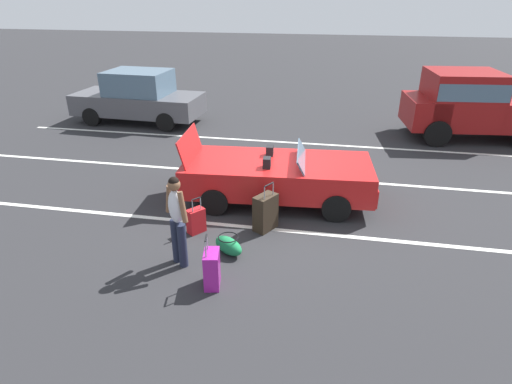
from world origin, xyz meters
TOP-DOWN VIEW (x-y plane):
  - ground_plane at (0.00, 0.00)m, footprint 80.00×80.00m
  - lot_line_near at (0.00, -1.33)m, footprint 18.00×0.12m
  - lot_line_mid at (0.00, 1.37)m, footprint 18.00×0.12m
  - lot_line_far at (0.00, 4.07)m, footprint 18.00×0.12m
  - convertible_car at (0.20, 0.01)m, footprint 4.26×2.07m
  - suitcase_large_black at (-0.04, -1.33)m, footprint 0.48×0.56m
  - suitcase_medium_bright at (-0.59, -3.26)m, footprint 0.31×0.44m
  - suitcase_small_carryon at (-1.36, -1.70)m, footprint 0.37×0.39m
  - duffel_bag at (-0.56, -2.30)m, footprint 0.70×0.61m
  - traveler_person at (-1.30, -2.78)m, footprint 0.54×0.43m
  - parked_sedan_near at (-5.74, 5.37)m, footprint 4.58×2.04m
  - parked_pickup_truck_far at (5.46, 5.63)m, footprint 5.17×2.47m

SIDE VIEW (x-z plane):
  - ground_plane at x=0.00m, z-range 0.00..0.00m
  - lot_line_near at x=0.00m, z-range 0.00..0.00m
  - lot_line_mid at x=0.00m, z-range 0.00..0.00m
  - lot_line_far at x=0.00m, z-range 0.00..0.00m
  - duffel_bag at x=-0.56m, z-range -0.01..0.33m
  - suitcase_small_carryon at x=-1.36m, z-range -0.13..0.64m
  - suitcase_medium_bright at x=-0.59m, z-range -0.14..0.76m
  - suitcase_large_black at x=-0.04m, z-range -0.14..0.88m
  - convertible_car at x=0.20m, z-range -0.17..1.36m
  - parked_sedan_near at x=-5.74m, z-range -0.02..1.80m
  - traveler_person at x=-1.30m, z-range 0.10..1.76m
  - parked_pickup_truck_far at x=5.46m, z-range 0.06..2.16m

